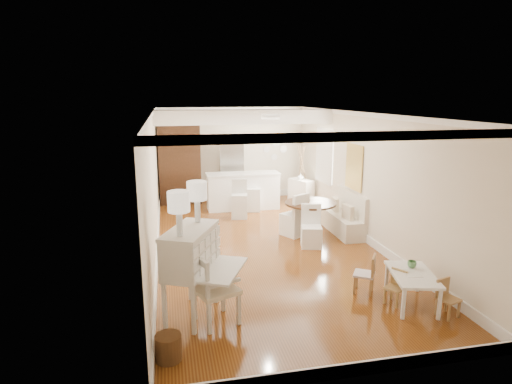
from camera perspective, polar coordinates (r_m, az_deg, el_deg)
name	(u,v)px	position (r m, az deg, el deg)	size (l,w,h in m)	color
room	(263,152)	(9.10, 0.92, 5.39)	(9.00, 9.04, 2.82)	brown
secretary_bureau	(191,273)	(6.30, -8.66, -10.62)	(1.04, 1.06, 1.34)	white
gustavian_armchair	(216,288)	(6.16, -5.35, -12.66)	(0.59, 0.59, 1.03)	beige
wicker_basket	(169,347)	(5.62, -11.59, -19.64)	(0.32, 0.32, 0.32)	#523319
kids_table	(411,289)	(7.13, 20.01, -12.04)	(0.61, 1.02, 0.51)	silver
kids_chair_a	(395,287)	(7.05, 18.03, -12.00)	(0.26, 0.26, 0.55)	tan
kids_chair_b	(364,273)	(7.27, 14.23, -10.48)	(0.32, 0.32, 0.66)	#9E7548
kids_chair_c	(449,298)	(6.96, 24.29, -12.82)	(0.27, 0.27, 0.56)	#A87D4C
banquette	(343,212)	(10.17, 11.46, -2.66)	(0.52, 1.60, 0.98)	silver
dining_table	(310,219)	(9.84, 7.22, -3.60)	(1.16, 1.16, 0.79)	#442816
slip_chair_near	(312,226)	(9.14, 7.41, -4.57)	(0.42, 0.44, 0.89)	white
slip_chair_far	(294,214)	(9.82, 5.09, -2.95)	(0.47, 0.49, 1.00)	white
breakfast_counter	(243,191)	(12.05, -1.75, 0.14)	(2.05, 0.65, 1.03)	white
bar_stool_left	(239,199)	(11.16, -2.23, -0.96)	(0.40, 0.40, 1.01)	silver
bar_stool_right	(253,193)	(11.85, -0.45, -0.08)	(0.41, 0.41, 1.03)	white
pantry_cabinet	(180,165)	(12.82, -10.14, 3.60)	(1.20, 0.60, 2.30)	#381E11
fridge	(243,171)	(13.03, -1.71, 2.82)	(0.75, 0.65, 1.80)	silver
sideboard	(301,192)	(12.61, 6.01, -0.01)	(0.35, 0.78, 0.75)	white
pencil_cup	(412,264)	(7.23, 20.07, -9.04)	(0.14, 0.14, 0.11)	#58975A
branch_vase	(301,177)	(12.47, 5.96, 2.04)	(0.18, 0.18, 0.18)	white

